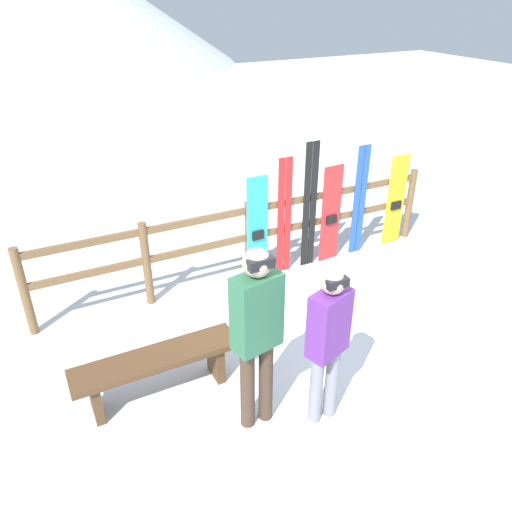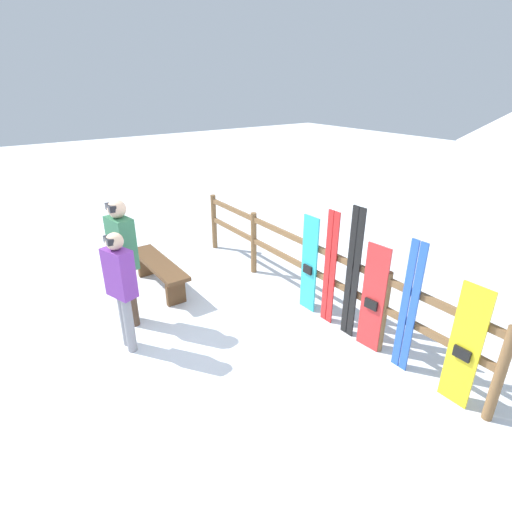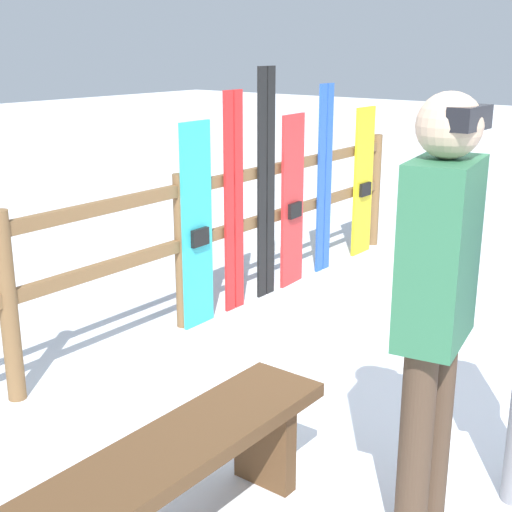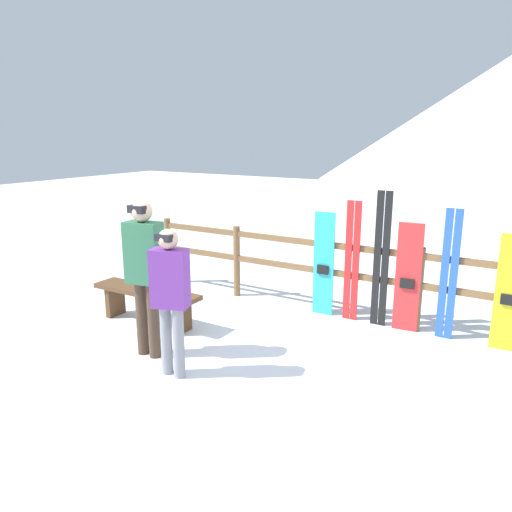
{
  "view_description": "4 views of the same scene",
  "coord_description": "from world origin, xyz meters",
  "px_view_note": "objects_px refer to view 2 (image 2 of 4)",
  "views": [
    {
      "loc": [
        -2.51,
        -3.35,
        3.48
      ],
      "look_at": [
        -0.35,
        0.92,
        0.84
      ],
      "focal_mm": 35.0,
      "sensor_mm": 36.0,
      "label": 1
    },
    {
      "loc": [
        3.8,
        -1.79,
        3.1
      ],
      "look_at": [
        -0.15,
        1.02,
        0.94
      ],
      "focal_mm": 28.0,
      "sensor_mm": 36.0,
      "label": 2
    },
    {
      "loc": [
        -3.36,
        -1.43,
        1.9
      ],
      "look_at": [
        -0.37,
        0.89,
        0.77
      ],
      "focal_mm": 50.0,
      "sensor_mm": 36.0,
      "label": 3
    },
    {
      "loc": [
        2.67,
        -4.28,
        2.44
      ],
      "look_at": [
        -0.46,
        0.91,
        0.93
      ],
      "focal_mm": 35.0,
      "sensor_mm": 36.0,
      "label": 4
    }
  ],
  "objects_px": {
    "person_purple": "(121,283)",
    "ski_pair_black": "(353,274)",
    "ski_pair_blue": "(409,308)",
    "ski_pair_red": "(330,269)",
    "snowboard_red": "(373,299)",
    "bench": "(159,268)",
    "snowboard_cyan": "(309,265)",
    "snowboard_yellow": "(465,347)",
    "person_plaid_green": "(123,253)"
  },
  "relations": [
    {
      "from": "bench",
      "to": "snowboard_cyan",
      "type": "bearing_deg",
      "value": 39.76
    },
    {
      "from": "ski_pair_red",
      "to": "ski_pair_blue",
      "type": "xyz_separation_m",
      "value": [
        1.21,
        0.0,
        -0.0
      ]
    },
    {
      "from": "person_plaid_green",
      "to": "ski_pair_blue",
      "type": "distance_m",
      "value": 3.53
    },
    {
      "from": "snowboard_red",
      "to": "bench",
      "type": "bearing_deg",
      "value": -152.85
    },
    {
      "from": "bench",
      "to": "person_purple",
      "type": "height_order",
      "value": "person_purple"
    },
    {
      "from": "snowboard_cyan",
      "to": "snowboard_yellow",
      "type": "relative_size",
      "value": 1.04
    },
    {
      "from": "person_plaid_green",
      "to": "snowboard_cyan",
      "type": "bearing_deg",
      "value": 62.92
    },
    {
      "from": "snowboard_cyan",
      "to": "ski_pair_red",
      "type": "relative_size",
      "value": 0.89
    },
    {
      "from": "bench",
      "to": "ski_pair_blue",
      "type": "distance_m",
      "value": 3.76
    },
    {
      "from": "ski_pair_blue",
      "to": "snowboard_yellow",
      "type": "height_order",
      "value": "ski_pair_blue"
    },
    {
      "from": "bench",
      "to": "ski_pair_black",
      "type": "relative_size",
      "value": 0.89
    },
    {
      "from": "person_plaid_green",
      "to": "person_purple",
      "type": "distance_m",
      "value": 0.61
    },
    {
      "from": "ski_pair_red",
      "to": "ski_pair_blue",
      "type": "distance_m",
      "value": 1.21
    },
    {
      "from": "snowboard_yellow",
      "to": "bench",
      "type": "bearing_deg",
      "value": -159.69
    },
    {
      "from": "person_plaid_green",
      "to": "snowboard_red",
      "type": "relative_size",
      "value": 1.27
    },
    {
      "from": "bench",
      "to": "person_plaid_green",
      "type": "xyz_separation_m",
      "value": [
        0.68,
        -0.71,
        0.68
      ]
    },
    {
      "from": "person_plaid_green",
      "to": "snowboard_cyan",
      "type": "xyz_separation_m",
      "value": [
        1.13,
        2.22,
        -0.33
      ]
    },
    {
      "from": "snowboard_cyan",
      "to": "snowboard_red",
      "type": "distance_m",
      "value": 1.13
    },
    {
      "from": "person_plaid_green",
      "to": "snowboard_red",
      "type": "bearing_deg",
      "value": 44.4
    },
    {
      "from": "ski_pair_red",
      "to": "snowboard_red",
      "type": "height_order",
      "value": "ski_pair_red"
    },
    {
      "from": "ski_pair_black",
      "to": "snowboard_red",
      "type": "distance_m",
      "value": 0.4
    },
    {
      "from": "snowboard_red",
      "to": "ski_pair_blue",
      "type": "bearing_deg",
      "value": 0.43
    },
    {
      "from": "ski_pair_red",
      "to": "ski_pair_blue",
      "type": "height_order",
      "value": "ski_pair_red"
    },
    {
      "from": "person_plaid_green",
      "to": "ski_pair_red",
      "type": "bearing_deg",
      "value": 55.44
    },
    {
      "from": "snowboard_red",
      "to": "ski_pair_blue",
      "type": "height_order",
      "value": "ski_pair_blue"
    },
    {
      "from": "snowboard_cyan",
      "to": "snowboard_yellow",
      "type": "xyz_separation_m",
      "value": [
        2.26,
        -0.0,
        -0.03
      ]
    },
    {
      "from": "bench",
      "to": "snowboard_yellow",
      "type": "height_order",
      "value": "snowboard_yellow"
    },
    {
      "from": "snowboard_yellow",
      "to": "ski_pair_black",
      "type": "bearing_deg",
      "value": 179.86
    },
    {
      "from": "snowboard_cyan",
      "to": "ski_pair_black",
      "type": "height_order",
      "value": "ski_pair_black"
    },
    {
      "from": "ski_pair_black",
      "to": "snowboard_yellow",
      "type": "height_order",
      "value": "ski_pair_black"
    },
    {
      "from": "ski_pair_black",
      "to": "person_purple",
      "type": "bearing_deg",
      "value": -119.2
    },
    {
      "from": "person_purple",
      "to": "snowboard_cyan",
      "type": "relative_size",
      "value": 1.08
    },
    {
      "from": "ski_pair_red",
      "to": "ski_pair_blue",
      "type": "relative_size",
      "value": 1.0
    },
    {
      "from": "bench",
      "to": "snowboard_red",
      "type": "bearing_deg",
      "value": 27.15
    },
    {
      "from": "person_purple",
      "to": "bench",
      "type": "bearing_deg",
      "value": 142.81
    },
    {
      "from": "bench",
      "to": "snowboard_red",
      "type": "xyz_separation_m",
      "value": [
        2.95,
        1.51,
        0.33
      ]
    },
    {
      "from": "person_purple",
      "to": "ski_pair_black",
      "type": "xyz_separation_m",
      "value": [
        1.37,
        2.45,
        -0.03
      ]
    },
    {
      "from": "snowboard_yellow",
      "to": "ski_pair_blue",
      "type": "bearing_deg",
      "value": 179.69
    },
    {
      "from": "ski_pair_red",
      "to": "snowboard_yellow",
      "type": "relative_size",
      "value": 1.18
    },
    {
      "from": "bench",
      "to": "ski_pair_black",
      "type": "distance_m",
      "value": 3.05
    },
    {
      "from": "person_purple",
      "to": "ski_pair_red",
      "type": "xyz_separation_m",
      "value": [
        0.98,
        2.45,
        -0.11
      ]
    },
    {
      "from": "snowboard_red",
      "to": "ski_pair_blue",
      "type": "distance_m",
      "value": 0.49
    },
    {
      "from": "ski_pair_red",
      "to": "snowboard_cyan",
      "type": "bearing_deg",
      "value": -179.5
    },
    {
      "from": "person_purple",
      "to": "snowboard_yellow",
      "type": "relative_size",
      "value": 1.13
    },
    {
      "from": "ski_pair_blue",
      "to": "ski_pair_red",
      "type": "bearing_deg",
      "value": 180.0
    },
    {
      "from": "person_plaid_green",
      "to": "snowboard_yellow",
      "type": "distance_m",
      "value": 4.07
    },
    {
      "from": "person_plaid_green",
      "to": "ski_pair_red",
      "type": "xyz_separation_m",
      "value": [
        1.53,
        2.22,
        -0.24
      ]
    },
    {
      "from": "bench",
      "to": "snowboard_yellow",
      "type": "distance_m",
      "value": 4.36
    },
    {
      "from": "person_purple",
      "to": "snowboard_red",
      "type": "xyz_separation_m",
      "value": [
        1.72,
        2.44,
        -0.22
      ]
    },
    {
      "from": "person_purple",
      "to": "snowboard_cyan",
      "type": "distance_m",
      "value": 2.52
    }
  ]
}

